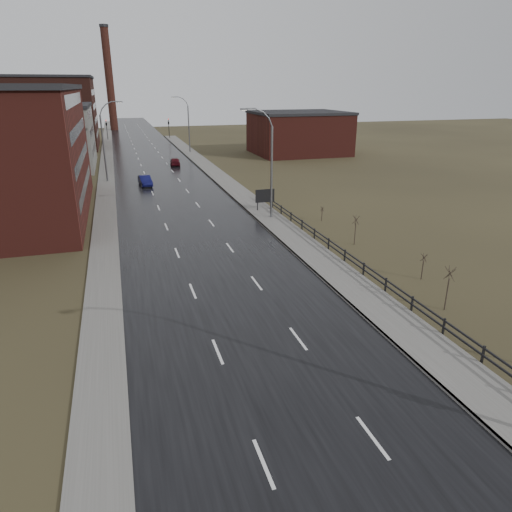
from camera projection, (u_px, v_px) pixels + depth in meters
road at (164, 181)px, 67.90m from camera, size 14.00×300.00×0.06m
sidewalk_right at (272, 220)px, 47.81m from camera, size 3.20×180.00×0.18m
curb_right at (258, 222)px, 47.40m from camera, size 0.16×180.00×0.18m
sidewalk_left at (106, 184)px, 65.66m from camera, size 2.40×260.00×0.12m
warehouse_mid at (43, 137)px, 77.32m from camera, size 16.32×20.40×10.50m
warehouse_far at (34, 113)px, 101.99m from camera, size 26.52×24.48×15.50m
building_right at (299, 133)px, 94.39m from camera, size 18.36×16.32×8.50m
smokestack at (109, 79)px, 141.56m from camera, size 2.70×2.70×30.70m
streetlight_right_mid at (269, 164)px, 46.67m from camera, size 3.36×0.28×11.35m
streetlight_left at (105, 141)px, 65.57m from camera, size 3.36×0.28×11.35m
streetlight_right_far at (187, 124)px, 95.08m from camera, size 3.36×0.28×11.35m
guardrail at (369, 271)px, 33.09m from camera, size 0.10×53.05×1.10m
shrub_c at (448, 287)px, 28.36m from camera, size 0.68×0.72×2.92m
shrub_d at (423, 266)px, 33.09m from camera, size 0.48×0.50×1.99m
shrub_e at (355, 229)px, 40.31m from camera, size 0.63×0.66×2.67m
shrub_f at (322, 213)px, 47.63m from camera, size 0.38×0.40×1.57m
billboard at (265, 196)px, 51.07m from camera, size 2.21×0.17×2.53m
traffic_light_left at (106, 122)px, 117.93m from camera, size 0.58×2.73×5.30m
traffic_light_right at (168, 121)px, 122.28m from camera, size 0.58×2.73×5.30m
car_near at (145, 181)px, 64.51m from camera, size 1.88×4.40×1.41m
car_far at (175, 162)px, 80.93m from camera, size 2.07×4.35×1.44m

